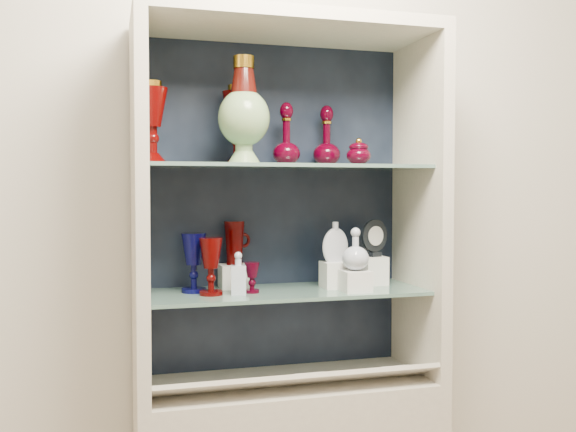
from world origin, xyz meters
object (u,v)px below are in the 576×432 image
object	(u,v)px
pedestal_lamp_right	(237,125)
lidded_bowl	(359,151)
enamel_urn	(244,110)
clear_round_decanter	(355,250)
ruby_pitcher	(234,243)
cameo_medallion	(374,237)
ruby_decanter_b	(327,134)
cobalt_goblet	(194,263)
pedestal_lamp_left	(152,122)
ruby_decanter_a	(286,130)
ruby_goblet_small	(252,278)
ruby_goblet_tall	(211,266)
flat_flask	(335,241)
clear_square_bottle	(238,273)

from	to	relation	value
pedestal_lamp_right	lidded_bowl	world-z (taller)	pedestal_lamp_right
enamel_urn	clear_round_decanter	distance (m)	0.58
ruby_pitcher	cameo_medallion	size ratio (longest dim) A/B	1.10
ruby_decanter_b	cobalt_goblet	xyz separation A→B (m)	(-0.48, -0.05, -0.44)
pedestal_lamp_left	pedestal_lamp_right	xyz separation A→B (m)	(0.29, 0.13, 0.01)
ruby_decanter_a	ruby_goblet_small	bearing A→B (deg)	-151.22
ruby_decanter_b	ruby_pitcher	world-z (taller)	ruby_decanter_b
cobalt_goblet	ruby_pitcher	xyz separation A→B (m)	(0.15, 0.06, 0.06)
ruby_goblet_tall	ruby_goblet_small	size ratio (longest dim) A/B	1.84
ruby_goblet_tall	cameo_medallion	world-z (taller)	cameo_medallion
pedestal_lamp_left	lidded_bowl	world-z (taller)	pedestal_lamp_left
ruby_decanter_a	cobalt_goblet	distance (m)	0.55
ruby_decanter_a	pedestal_lamp_right	bearing A→B (deg)	170.41
enamel_urn	flat_flask	distance (m)	0.54
pedestal_lamp_left	ruby_pitcher	distance (m)	0.50
clear_square_bottle	pedestal_lamp_right	bearing A→B (deg)	79.29
enamel_urn	clear_round_decanter	world-z (taller)	enamel_urn
clear_square_bottle	cameo_medallion	world-z (taller)	cameo_medallion
ruby_decanter_a	clear_round_decanter	xyz separation A→B (m)	(0.20, -0.14, -0.40)
ruby_pitcher	flat_flask	world-z (taller)	flat_flask
cameo_medallion	ruby_decanter_b	bearing A→B (deg)	141.08
cobalt_goblet	cameo_medallion	distance (m)	0.64
ruby_goblet_tall	cameo_medallion	size ratio (longest dim) A/B	1.36
clear_square_bottle	ruby_goblet_tall	bearing A→B (deg)	170.08
ruby_goblet_tall	ruby_decanter_a	bearing A→B (deg)	16.77
lidded_bowl	ruby_goblet_tall	world-z (taller)	lidded_bowl
cobalt_goblet	flat_flask	size ratio (longest dim) A/B	1.37
enamel_urn	ruby_goblet_small	size ratio (longest dim) A/B	3.39
pedestal_lamp_right	ruby_decanter_a	bearing A→B (deg)	-9.59
pedestal_lamp_left	ruby_decanter_b	xyz separation A→B (m)	(0.61, 0.14, -0.01)
ruby_goblet_tall	clear_square_bottle	distance (m)	0.09
clear_round_decanter	cobalt_goblet	bearing A→B (deg)	165.77
lidded_bowl	flat_flask	world-z (taller)	lidded_bowl
ruby_pitcher	clear_square_bottle	world-z (taller)	ruby_pitcher
clear_square_bottle	ruby_decanter_b	bearing A→B (deg)	21.39
pedestal_lamp_left	lidded_bowl	distance (m)	0.68
ruby_decanter_a	lidded_bowl	bearing A→B (deg)	-25.69
ruby_goblet_small	pedestal_lamp_right	bearing A→B (deg)	104.20
pedestal_lamp_left	cameo_medallion	xyz separation A→B (m)	(0.77, 0.08, -0.38)
ruby_goblet_tall	clear_square_bottle	bearing A→B (deg)	-9.92
pedestal_lamp_left	cobalt_goblet	bearing A→B (deg)	32.30
pedestal_lamp_right	lidded_bowl	distance (m)	0.42
pedestal_lamp_right	clear_round_decanter	size ratio (longest dim) A/B	1.99
cameo_medallion	pedestal_lamp_left	bearing A→B (deg)	166.20
clear_round_decanter	ruby_pitcher	bearing A→B (deg)	152.95
lidded_bowl	clear_square_bottle	world-z (taller)	lidded_bowl
pedestal_lamp_right	ruby_decanter_b	distance (m)	0.32
lidded_bowl	flat_flask	size ratio (longest dim) A/B	0.65
cobalt_goblet	ruby_decanter_b	bearing A→B (deg)	6.00
ruby_goblet_small	ruby_pitcher	distance (m)	0.16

